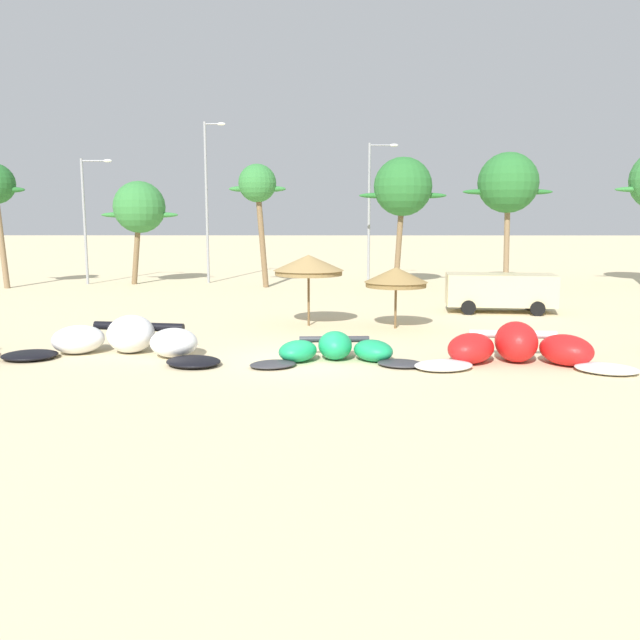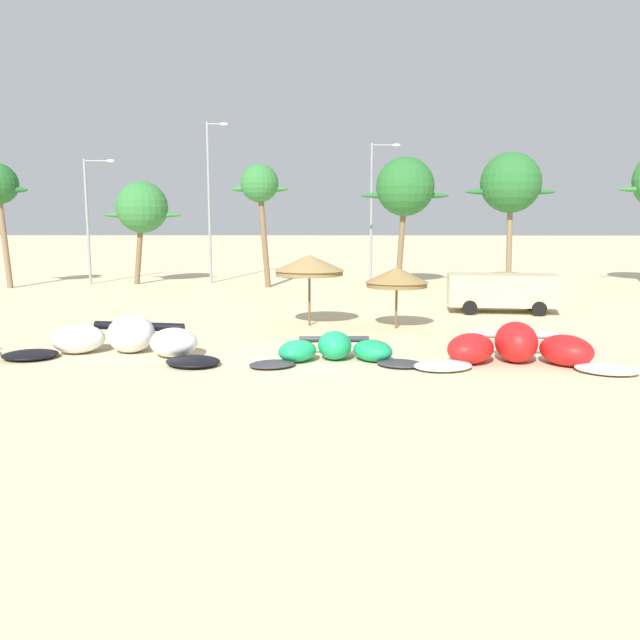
# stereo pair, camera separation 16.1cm
# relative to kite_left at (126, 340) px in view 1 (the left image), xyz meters

# --- Properties ---
(ground_plane) EXTENTS (260.00, 260.00, 0.00)m
(ground_plane) POSITION_rel_kite_left_xyz_m (5.91, -0.79, -0.49)
(ground_plane) COLOR beige
(kite_left) EXTENTS (7.68, 4.13, 1.28)m
(kite_left) POSITION_rel_kite_left_xyz_m (0.00, 0.00, 0.00)
(kite_left) COLOR black
(kite_left) RESTS_ON ground
(kite_left_of_center) EXTENTS (5.69, 2.72, 0.91)m
(kite_left_of_center) POSITION_rel_kite_left_xyz_m (7.01, -0.91, -0.14)
(kite_left_of_center) COLOR #333338
(kite_left_of_center) RESTS_ON ground
(kite_center) EXTENTS (6.93, 3.48, 1.29)m
(kite_center) POSITION_rel_kite_left_xyz_m (12.73, -1.29, 0.00)
(kite_center) COLOR white
(kite_center) RESTS_ON ground
(beach_umbrella_near_van) EXTENTS (2.96, 2.96, 2.99)m
(beach_umbrella_near_van) POSITION_rel_kite_left_xyz_m (5.97, 6.03, 2.08)
(beach_umbrella_near_van) COLOR brown
(beach_umbrella_near_van) RESTS_ON ground
(beach_umbrella_middle) EXTENTS (2.60, 2.60, 2.53)m
(beach_umbrella_middle) POSITION_rel_kite_left_xyz_m (9.56, 5.37, 1.63)
(beach_umbrella_middle) COLOR brown
(beach_umbrella_middle) RESTS_ON ground
(parked_van) EXTENTS (5.26, 2.63, 1.84)m
(parked_van) POSITION_rel_kite_left_xyz_m (14.94, 10.04, 0.60)
(parked_van) COLOR beige
(parked_van) RESTS_ON ground
(palm_left) EXTENTS (5.13, 3.42, 6.85)m
(palm_left) POSITION_rel_kite_left_xyz_m (-5.69, 22.98, 4.59)
(palm_left) COLOR brown
(palm_left) RESTS_ON ground
(palm_left_of_gap) EXTENTS (3.61, 2.41, 7.82)m
(palm_left_of_gap) POSITION_rel_kite_left_xyz_m (2.37, 21.17, 5.92)
(palm_left_of_gap) COLOR brown
(palm_left_of_gap) RESTS_ON ground
(palm_center_left) EXTENTS (5.58, 3.72, 8.26)m
(palm_center_left) POSITION_rel_kite_left_xyz_m (11.59, 21.42, 5.85)
(palm_center_left) COLOR brown
(palm_center_left) RESTS_ON ground
(palm_center_right) EXTENTS (5.85, 3.90, 8.64)m
(palm_center_right) POSITION_rel_kite_left_xyz_m (18.50, 22.37, 6.14)
(palm_center_right) COLOR #7F6647
(palm_center_right) RESTS_ON ground
(lamppost_west) EXTENTS (2.11, 0.24, 8.28)m
(lamppost_west) POSITION_rel_kite_left_xyz_m (-9.18, 22.94, 4.21)
(lamppost_west) COLOR gray
(lamppost_west) RESTS_ON ground
(lamppost_west_center) EXTENTS (1.48, 0.24, 10.73)m
(lamppost_west_center) POSITION_rel_kite_left_xyz_m (-1.27, 23.88, 5.39)
(lamppost_west_center) COLOR gray
(lamppost_west_center) RESTS_ON ground
(lamppost_east_center) EXTENTS (1.98, 0.24, 9.35)m
(lamppost_east_center) POSITION_rel_kite_left_xyz_m (9.77, 23.87, 4.74)
(lamppost_east_center) COLOR gray
(lamppost_east_center) RESTS_ON ground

